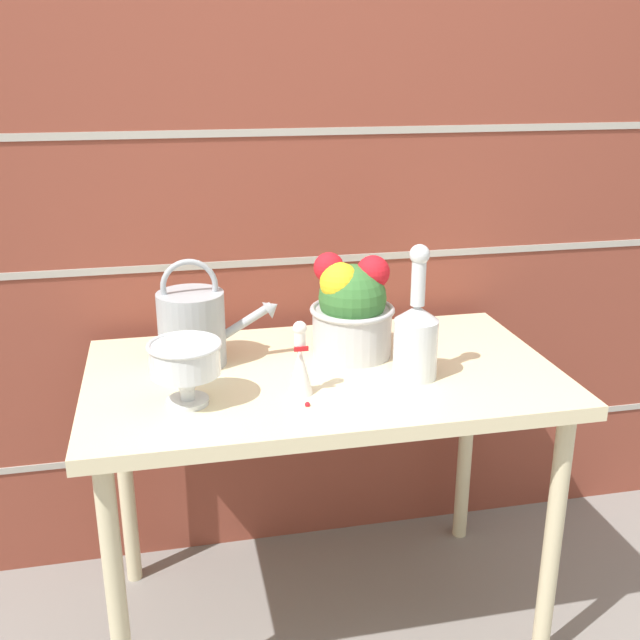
% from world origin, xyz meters
% --- Properties ---
extents(ground_plane, '(12.00, 12.00, 0.00)m').
position_xyz_m(ground_plane, '(0.00, 0.00, 0.00)').
color(ground_plane, gray).
extents(brick_wall, '(3.60, 0.08, 2.20)m').
position_xyz_m(brick_wall, '(0.00, 0.43, 1.10)').
color(brick_wall, brown).
rests_on(brick_wall, ground_plane).
extents(patio_table, '(1.15, 0.66, 0.74)m').
position_xyz_m(patio_table, '(0.00, 0.00, 0.66)').
color(patio_table, beige).
rests_on(patio_table, ground_plane).
extents(watering_can, '(0.31, 0.17, 0.27)m').
position_xyz_m(watering_can, '(-0.31, 0.11, 0.84)').
color(watering_can, '#9EA3A8').
rests_on(watering_can, patio_table).
extents(crystal_pedestal_bowl, '(0.16, 0.16, 0.15)m').
position_xyz_m(crystal_pedestal_bowl, '(-0.33, -0.12, 0.84)').
color(crystal_pedestal_bowl, silver).
rests_on(crystal_pedestal_bowl, patio_table).
extents(flower_planter, '(0.22, 0.22, 0.27)m').
position_xyz_m(flower_planter, '(0.09, 0.09, 0.87)').
color(flower_planter, '#BCBCC1').
rests_on(flower_planter, patio_table).
extents(glass_decanter, '(0.11, 0.11, 0.33)m').
position_xyz_m(glass_decanter, '(0.21, -0.09, 0.85)').
color(glass_decanter, silver).
rests_on(glass_decanter, patio_table).
extents(figurine_vase, '(0.06, 0.06, 0.18)m').
position_xyz_m(figurine_vase, '(-0.08, -0.12, 0.81)').
color(figurine_vase, white).
rests_on(figurine_vase, patio_table).
extents(fallen_petal, '(0.01, 0.01, 0.01)m').
position_xyz_m(fallen_petal, '(-0.08, -0.19, 0.74)').
color(fallen_petal, red).
rests_on(fallen_petal, patio_table).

